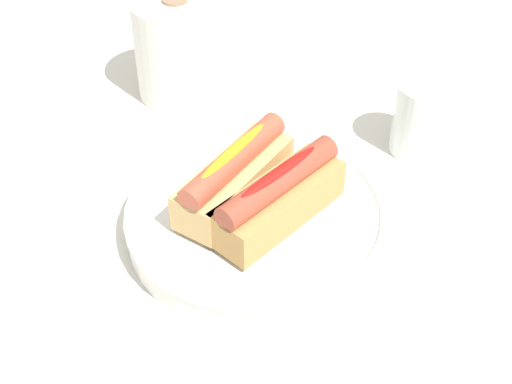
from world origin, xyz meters
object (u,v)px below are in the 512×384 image
object	(u,v)px
serving_bowl	(256,219)
hotdog_back	(234,175)
hotdog_front	(278,197)
paper_towel_roll	(178,49)
water_glass	(420,121)

from	to	relation	value
serving_bowl	hotdog_back	bearing A→B (deg)	110.00
hotdog_front	paper_towel_roll	distance (m)	0.31
serving_bowl	hotdog_back	xyz separation A→B (m)	(-0.01, 0.03, 0.04)
serving_bowl	hotdog_back	world-z (taller)	hotdog_back
serving_bowl	hotdog_front	distance (m)	0.05
paper_towel_roll	serving_bowl	bearing A→B (deg)	-102.87
hotdog_front	water_glass	size ratio (longest dim) A/B	1.75
serving_bowl	paper_towel_roll	size ratio (longest dim) A/B	2.04
water_glass	paper_towel_roll	xyz separation A→B (m)	(-0.18, 0.26, 0.03)
serving_bowl	water_glass	world-z (taller)	water_glass
serving_bowl	water_glass	size ratio (longest dim) A/B	3.04
hotdog_back	water_glass	bearing A→B (deg)	-1.74
water_glass	paper_towel_roll	distance (m)	0.31
hotdog_front	water_glass	world-z (taller)	hotdog_front
paper_towel_roll	water_glass	bearing A→B (deg)	-55.56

